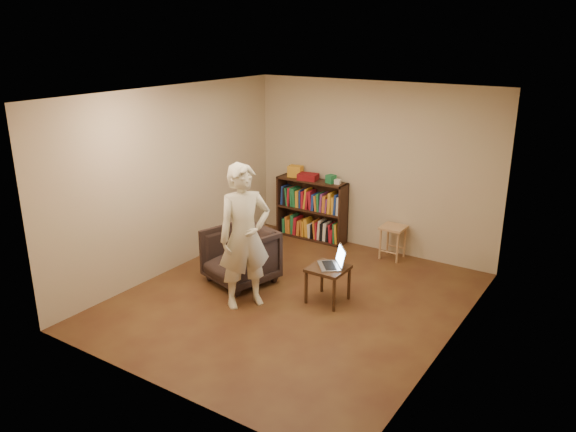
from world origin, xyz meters
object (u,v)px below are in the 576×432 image
Objects in this scene: armchair at (240,256)px; person at (245,237)px; bookshelf at (312,213)px; laptop at (334,262)px; side_table at (328,273)px; stool at (393,233)px.

person is (0.46, -0.48, 0.53)m from armchair.
laptop is (1.40, -1.81, 0.09)m from bookshelf.
person is (-0.82, -0.63, 0.52)m from side_table.
bookshelf reaches higher than armchair.
armchair is at bearing -121.93° from laptop.
bookshelf is 2.36× the size of stool.
armchair is at bearing -125.86° from stool.
person is at bearing -77.90° from bookshelf.
person is at bearing -142.47° from side_table.
laptop is 1.17m from person.
laptop is (1.33, 0.20, 0.15)m from armchair.
bookshelf is at bearing 176.88° from stool.
laptop is at bearing -18.55° from person.
laptop is 0.25× the size of person.
stool is 1.73m from laptop.
stool is at bearing 11.95° from person.
armchair reaches higher than laptop.
armchair is (0.07, -2.01, -0.06)m from bookshelf.
stool is at bearing -3.12° from bookshelf.
armchair reaches higher than side_table.
person reaches higher than stool.
laptop is at bearing 49.83° from side_table.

